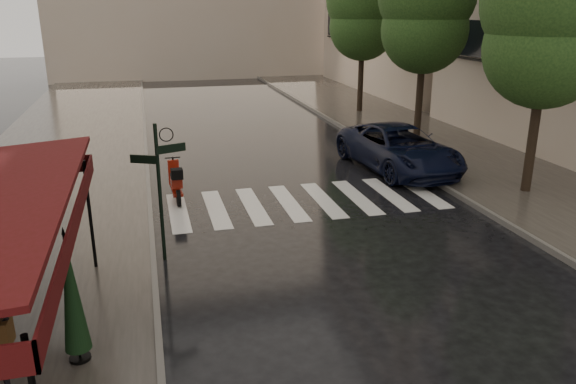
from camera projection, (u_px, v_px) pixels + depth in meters
name	position (u px, v px, depth m)	size (l,w,h in m)	color
ground	(240.00, 321.00, 10.15)	(120.00, 120.00, 0.00)	black
sidewalk_near	(59.00, 163.00, 20.10)	(6.00, 60.00, 0.12)	#38332D
sidewalk_far	(432.00, 140.00, 23.58)	(5.50, 60.00, 0.12)	#38332D
curb_near	(147.00, 157.00, 20.81)	(0.12, 60.00, 0.16)	#595651
curb_far	(370.00, 143.00, 22.91)	(0.12, 60.00, 0.16)	#595651
crosswalk	(306.00, 201.00, 16.36)	(7.85, 3.20, 0.01)	silver
signpost	(159.00, 182.00, 12.05)	(1.17, 0.29, 3.10)	black
tree_near	(551.00, 10.00, 15.33)	(3.80, 3.80, 7.99)	black
tree_mid	(426.00, 1.00, 21.65)	(3.80, 3.80, 8.34)	black
tree_far	(364.00, 5.00, 28.18)	(3.80, 3.80, 8.16)	black
scooter	(176.00, 183.00, 16.31)	(0.46, 1.74, 1.14)	black
parked_car	(399.00, 148.00, 19.32)	(2.53, 5.49, 1.52)	black
parasol_back	(71.00, 293.00, 8.48)	(0.41, 0.41, 2.19)	black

